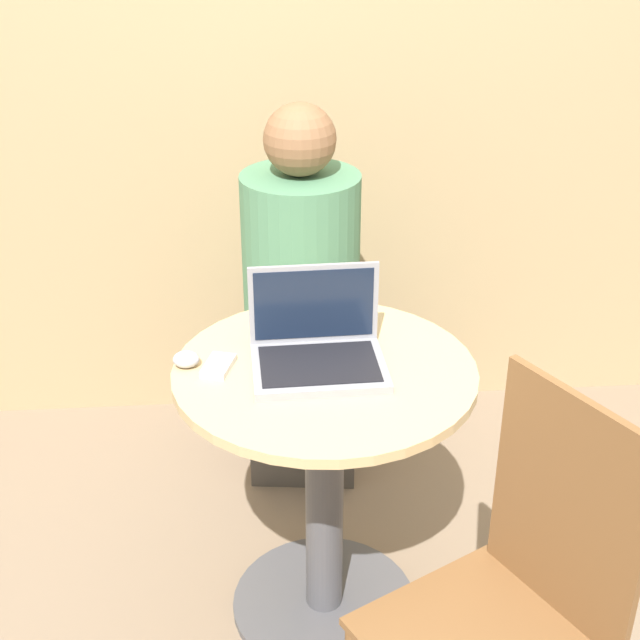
% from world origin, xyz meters
% --- Properties ---
extents(ground_plane, '(12.00, 12.00, 0.00)m').
position_xyz_m(ground_plane, '(0.00, 0.00, 0.00)').
color(ground_plane, '#7F6B56').
extents(back_wall, '(7.00, 0.05, 2.60)m').
position_xyz_m(back_wall, '(0.00, 1.06, 1.30)').
color(back_wall, tan).
rests_on(back_wall, ground_plane).
extents(round_table, '(0.72, 0.72, 0.75)m').
position_xyz_m(round_table, '(0.00, 0.00, 0.49)').
color(round_table, '#4C4C51').
rests_on(round_table, ground_plane).
extents(laptop, '(0.32, 0.25, 0.22)m').
position_xyz_m(laptop, '(-0.02, 0.02, 0.80)').
color(laptop, gray).
rests_on(laptop, round_table).
extents(cell_phone, '(0.09, 0.11, 0.02)m').
position_xyz_m(cell_phone, '(-0.25, 0.01, 0.76)').
color(cell_phone, silver).
rests_on(cell_phone, round_table).
extents(computer_mouse, '(0.06, 0.05, 0.04)m').
position_xyz_m(computer_mouse, '(-0.32, 0.03, 0.77)').
color(computer_mouse, '#B2B2B7').
rests_on(computer_mouse, round_table).
extents(chair_empty, '(0.54, 0.54, 0.95)m').
position_xyz_m(chair_empty, '(0.33, -0.53, 0.48)').
color(chair_empty, brown).
rests_on(chair_empty, ground_plane).
extents(person_seated, '(0.39, 0.56, 1.22)m').
position_xyz_m(person_seated, '(-0.01, 0.69, 0.51)').
color(person_seated, '#4C4742').
rests_on(person_seated, ground_plane).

